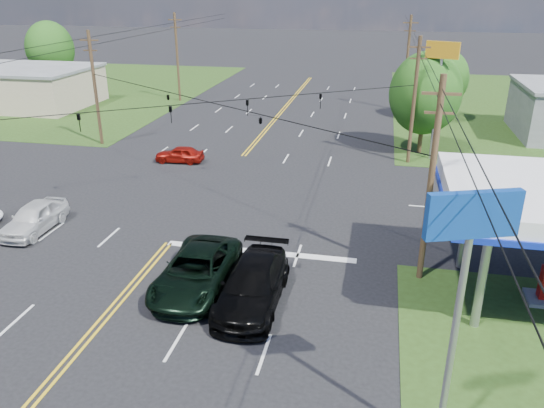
% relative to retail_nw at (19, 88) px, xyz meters
% --- Properties ---
extents(ground, '(280.00, 280.00, 0.00)m').
position_rel_retail_nw_xyz_m(ground, '(30.00, -22.00, -2.00)').
color(ground, black).
rests_on(ground, ground).
extents(grass_nw, '(46.00, 48.00, 0.03)m').
position_rel_retail_nw_xyz_m(grass_nw, '(-5.00, 10.00, -2.00)').
color(grass_nw, '#253C13').
rests_on(grass_nw, ground).
extents(stop_bar, '(10.00, 0.50, 0.02)m').
position_rel_retail_nw_xyz_m(stop_bar, '(35.00, -30.00, -2.00)').
color(stop_bar, silver).
rests_on(stop_bar, ground).
extents(retail_nw, '(16.00, 11.00, 4.00)m').
position_rel_retail_nw_xyz_m(retail_nw, '(0.00, 0.00, 0.00)').
color(retail_nw, tan).
rests_on(retail_nw, ground).
extents(pole_se, '(1.60, 0.28, 9.50)m').
position_rel_retail_nw_xyz_m(pole_se, '(43.00, -31.00, 2.92)').
color(pole_se, '#442C1D').
rests_on(pole_se, ground).
extents(pole_nw, '(1.60, 0.28, 9.50)m').
position_rel_retail_nw_xyz_m(pole_nw, '(17.00, -13.00, 2.92)').
color(pole_nw, '#442C1D').
rests_on(pole_nw, ground).
extents(pole_ne, '(1.60, 0.28, 9.50)m').
position_rel_retail_nw_xyz_m(pole_ne, '(43.00, -13.00, 2.92)').
color(pole_ne, '#442C1D').
rests_on(pole_ne, ground).
extents(pole_left_far, '(1.60, 0.28, 10.00)m').
position_rel_retail_nw_xyz_m(pole_left_far, '(17.00, 6.00, 3.17)').
color(pole_left_far, '#442C1D').
rests_on(pole_left_far, ground).
extents(pole_right_far, '(1.60, 0.28, 10.00)m').
position_rel_retail_nw_xyz_m(pole_right_far, '(43.00, 6.00, 3.17)').
color(pole_right_far, '#442C1D').
rests_on(pole_right_far, ground).
extents(span_wire_signals, '(26.00, 18.00, 1.13)m').
position_rel_retail_nw_xyz_m(span_wire_signals, '(30.00, -22.00, 4.00)').
color(span_wire_signals, black).
rests_on(span_wire_signals, ground).
extents(power_lines, '(26.04, 100.00, 0.64)m').
position_rel_retail_nw_xyz_m(power_lines, '(30.00, -24.00, 6.60)').
color(power_lines, black).
rests_on(power_lines, ground).
extents(tree_right_a, '(5.70, 5.70, 8.18)m').
position_rel_retail_nw_xyz_m(tree_right_a, '(44.00, -10.00, 2.87)').
color(tree_right_a, '#442C1D').
rests_on(tree_right_a, ground).
extents(tree_right_b, '(4.94, 4.94, 7.09)m').
position_rel_retail_nw_xyz_m(tree_right_b, '(46.50, 2.00, 2.22)').
color(tree_right_b, '#442C1D').
rests_on(tree_right_b, ground).
extents(tree_far_l, '(6.08, 6.08, 8.72)m').
position_rel_retail_nw_xyz_m(tree_far_l, '(-2.00, 10.00, 3.19)').
color(tree_far_l, '#442C1D').
rests_on(tree_far_l, ground).
extents(pickup_dkgreen, '(2.94, 6.36, 1.77)m').
position_rel_retail_nw_xyz_m(pickup_dkgreen, '(33.00, -34.00, -1.12)').
color(pickup_dkgreen, black).
rests_on(pickup_dkgreen, ground).
extents(suv_black, '(2.53, 6.18, 1.79)m').
position_rel_retail_nw_xyz_m(suv_black, '(35.78, -34.68, -1.10)').
color(suv_black, black).
rests_on(suv_black, ground).
extents(pickup_white, '(1.96, 4.75, 1.61)m').
position_rel_retail_nw_xyz_m(pickup_white, '(22.06, -30.00, -1.20)').
color(pickup_white, silver).
rests_on(pickup_white, ground).
extents(sedan_red, '(3.84, 1.73, 1.28)m').
position_rel_retail_nw_xyz_m(sedan_red, '(25.51, -16.50, -1.36)').
color(sedan_red, maroon).
rests_on(sedan_red, ground).
extents(sedan_far, '(4.46, 1.86, 1.29)m').
position_rel_retail_nw_xyz_m(sedan_far, '(49.38, -21.00, -1.36)').
color(sedan_far, silver).
rests_on(sedan_far, ground).
extents(polesign_se, '(2.36, 1.05, 8.25)m').
position_rel_retail_nw_xyz_m(polesign_se, '(43.00, -41.24, 4.55)').
color(polesign_se, '#A5A5AA').
rests_on(polesign_se, ground).
extents(polesign_ne, '(2.40, 1.12, 9.02)m').
position_rel_retail_nw_xyz_m(polesign_ne, '(44.76, -11.66, 5.15)').
color(polesign_ne, '#A5A5AA').
rests_on(polesign_ne, ground).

